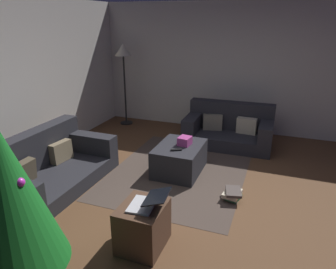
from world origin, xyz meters
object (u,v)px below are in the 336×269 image
at_px(couch_right, 229,129).
at_px(side_table, 143,226).
at_px(tv_remote, 176,150).
at_px(laptop, 148,202).
at_px(ottoman, 180,159).
at_px(couch_left, 47,167).
at_px(corner_lamp, 123,56).
at_px(christmas_tree, 4,194).
at_px(gift_box, 185,141).
at_px(book_stack, 233,194).

bearing_deg(couch_right, side_table, 83.35).
xyz_separation_m(tv_remote, laptop, (-1.56, -0.24, 0.09)).
bearing_deg(ottoman, couch_left, 123.31).
relative_size(laptop, corner_lamp, 0.24).
bearing_deg(corner_lamp, christmas_tree, -164.51).
distance_m(couch_left, gift_box, 2.03).
bearing_deg(side_table, couch_right, -5.51).
bearing_deg(laptop, christmas_tree, 131.04).
height_order(ottoman, laptop, laptop).
relative_size(christmas_tree, corner_lamp, 0.96).
relative_size(couch_right, corner_lamp, 0.91).
bearing_deg(couch_right, laptop, 84.38).
height_order(laptop, book_stack, laptop).
bearing_deg(couch_left, christmas_tree, 32.66).
xyz_separation_m(couch_left, corner_lamp, (2.94, 0.29, 1.22)).
height_order(gift_box, corner_lamp, corner_lamp).
xyz_separation_m(christmas_tree, side_table, (0.80, -0.87, -0.65)).
bearing_deg(gift_box, corner_lamp, 47.33).
distance_m(ottoman, corner_lamp, 2.97).
height_order(gift_box, tv_remote, gift_box).
height_order(couch_left, corner_lamp, corner_lamp).
bearing_deg(side_table, corner_lamp, 29.98).
xyz_separation_m(gift_box, side_table, (-1.83, -0.13, -0.26)).
height_order(christmas_tree, book_stack, christmas_tree).
relative_size(couch_left, side_table, 3.64).
distance_m(tv_remote, laptop, 1.58).
xyz_separation_m(laptop, book_stack, (1.24, -0.67, -0.46)).
height_order(ottoman, tv_remote, tv_remote).
bearing_deg(laptop, couch_left, 69.56).
bearing_deg(tv_remote, book_stack, -138.31).
relative_size(couch_left, laptop, 4.47).
bearing_deg(tv_remote, side_table, 157.72).
height_order(couch_right, side_table, couch_right).
distance_m(couch_left, side_table, 1.94).
xyz_separation_m(couch_left, laptop, (-0.70, -1.87, 0.26)).
bearing_deg(corner_lamp, ottoman, -134.45).
relative_size(tv_remote, christmas_tree, 0.09).
distance_m(couch_right, side_table, 3.23).
bearing_deg(couch_left, gift_box, 124.34).
bearing_deg(side_table, book_stack, -30.30).
xyz_separation_m(tv_remote, christmas_tree, (-2.37, 0.69, 0.45)).
relative_size(couch_left, couch_right, 1.18).
relative_size(ottoman, gift_box, 4.43).
xyz_separation_m(gift_box, book_stack, (-0.58, -0.86, -0.42)).
bearing_deg(christmas_tree, gift_box, -15.71).
bearing_deg(laptop, tv_remote, 8.68).
height_order(tv_remote, book_stack, tv_remote).
xyz_separation_m(ottoman, book_stack, (-0.52, -0.92, -0.14)).
relative_size(side_table, laptop, 1.23).
xyz_separation_m(ottoman, tv_remote, (-0.20, -0.01, 0.23)).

